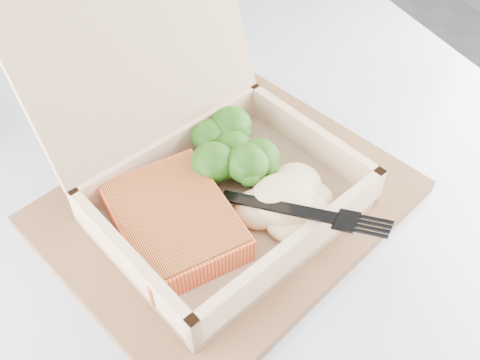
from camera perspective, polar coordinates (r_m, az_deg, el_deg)
name	(u,v)px	position (r m, az deg, el deg)	size (l,w,h in m)	color
cafe_table	(227,332)	(0.71, -1.42, -15.93)	(0.93, 0.93, 0.76)	black
serving_tray	(228,203)	(0.56, -1.30, -2.52)	(0.35, 0.28, 0.01)	brown
takeout_container	(199,151)	(0.52, -4.37, 3.05)	(0.31, 0.32, 0.22)	#A08260
salmon_fillet	(174,221)	(0.51, -7.04, -4.36)	(0.10, 0.13, 0.03)	orange
broccoli_pile	(233,152)	(0.56, -0.75, 2.97)	(0.10, 0.10, 0.04)	#306817
mashed_potatoes	(284,200)	(0.52, 4.69, -2.11)	(0.10, 0.09, 0.04)	tan
plastic_fork	(255,198)	(0.50, 1.59, -1.91)	(0.12, 0.14, 0.03)	black
receipt	(164,110)	(0.68, -8.14, 7.45)	(0.08, 0.15, 0.00)	silver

